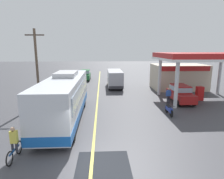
# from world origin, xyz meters

# --- Properties ---
(ground) EXTENTS (120.00, 120.00, 0.00)m
(ground) POSITION_xyz_m (0.00, 20.00, 0.00)
(ground) COLOR #424247
(lane_divider_stripe) EXTENTS (0.16, 50.00, 0.01)m
(lane_divider_stripe) POSITION_xyz_m (0.00, 15.00, 0.00)
(lane_divider_stripe) COLOR #D8CC4C
(lane_divider_stripe) RESTS_ON ground
(coach_bus_main) EXTENTS (2.60, 11.04, 3.69)m
(coach_bus_main) POSITION_xyz_m (-2.38, 6.25, 1.72)
(coach_bus_main) COLOR silver
(coach_bus_main) RESTS_ON ground
(gas_station_roadside) EXTENTS (9.10, 11.95, 5.10)m
(gas_station_roadside) POSITION_xyz_m (11.17, 15.72, 2.63)
(gas_station_roadside) COLOR #B21E1E
(gas_station_roadside) RESTS_ON ground
(car_at_pump) EXTENTS (1.70, 4.20, 1.82)m
(car_at_pump) POSITION_xyz_m (8.72, 10.77, 1.01)
(car_at_pump) COLOR maroon
(car_at_pump) RESTS_ON ground
(minibus_opposing_lane) EXTENTS (2.04, 6.13, 2.44)m
(minibus_opposing_lane) POSITION_xyz_m (2.37, 19.32, 1.47)
(minibus_opposing_lane) COLOR #A5A5AD
(minibus_opposing_lane) RESTS_ON ground
(cyclist_on_shoulder) EXTENTS (0.34, 1.82, 1.72)m
(cyclist_on_shoulder) POSITION_xyz_m (-3.92, 0.56, 0.78)
(cyclist_on_shoulder) COLOR black
(cyclist_on_shoulder) RESTS_ON ground
(motorcycle_parked_forecourt) EXTENTS (0.55, 1.80, 0.92)m
(motorcycle_parked_forecourt) POSITION_xyz_m (6.21, 6.91, 0.44)
(motorcycle_parked_forecourt) COLOR black
(motorcycle_parked_forecourt) RESTS_ON ground
(pedestrian_near_pump) EXTENTS (0.55, 0.22, 1.66)m
(pedestrian_near_pump) POSITION_xyz_m (7.29, 10.28, 0.93)
(pedestrian_near_pump) COLOR #33333F
(pedestrian_near_pump) RESTS_ON ground
(car_trailing_behind_bus) EXTENTS (1.70, 4.20, 1.82)m
(car_trailing_behind_bus) POSITION_xyz_m (-2.49, 26.23, 1.01)
(car_trailing_behind_bus) COLOR #1E602D
(car_trailing_behind_bus) RESTS_ON ground
(utility_pole_roadside) EXTENTS (1.80, 0.24, 7.41)m
(utility_pole_roadside) POSITION_xyz_m (-5.84, 10.80, 3.88)
(utility_pole_roadside) COLOR brown
(utility_pole_roadside) RESTS_ON ground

